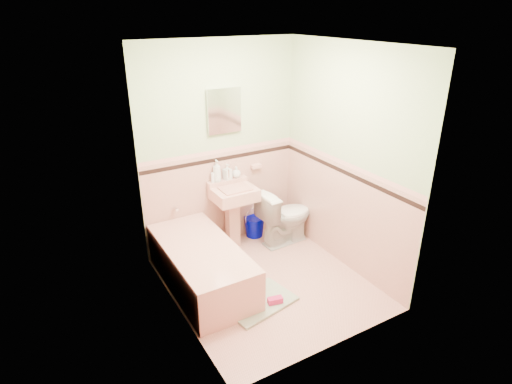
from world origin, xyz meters
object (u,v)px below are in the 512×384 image
toilet (285,216)px  shoe (275,300)px  medicine_cabinet (224,111)px  soap_bottle_mid (227,172)px  sink (235,218)px  soap_bottle_right (236,172)px  soap_bottle_left (217,171)px  bucket (254,226)px  bathtub (202,267)px

toilet → shoe: 1.34m
medicine_cabinet → soap_bottle_mid: (0.00, -0.03, -0.74)m
sink → toilet: sink is taller
sink → soap_bottle_right: soap_bottle_right is taller
soap_bottle_left → soap_bottle_mid: soap_bottle_left is taller
soap_bottle_mid → bucket: soap_bottle_mid is taller
sink → bucket: (0.36, 0.13, -0.27)m
soap_bottle_left → soap_bottle_right: (0.26, 0.00, -0.07)m
bucket → sink: bearing=-159.4°
soap_bottle_right → shoe: (-0.31, -1.40, -0.87)m
toilet → soap_bottle_right: bearing=49.7°
toilet → medicine_cabinet: bearing=53.9°
soap_bottle_right → bucket: bearing=-11.1°
medicine_cabinet → bucket: 1.61m
medicine_cabinet → soap_bottle_mid: medicine_cabinet is taller
soap_bottle_left → toilet: 1.05m
toilet → bucket: bearing=35.5°
soap_bottle_right → bucket: (0.23, -0.05, -0.80)m
bathtub → toilet: 1.35m
soap_bottle_mid → soap_bottle_left: bearing=180.0°
soap_bottle_left → bucket: 0.99m
sink → toilet: (0.62, -0.19, -0.04)m
medicine_cabinet → bucket: bearing=-11.8°
bathtub → soap_bottle_mid: 1.23m
bathtub → sink: (0.68, 0.53, 0.18)m
bathtub → soap_bottle_mid: bearing=46.0°
bathtub → bucket: size_ratio=5.57×
sink → bucket: sink is taller
soap_bottle_mid → toilet: bearing=-31.2°
soap_bottle_left → shoe: (-0.05, -1.40, -0.94)m
medicine_cabinet → toilet: medicine_cabinet is taller
soap_bottle_left → toilet: size_ratio=0.37×
medicine_cabinet → bucket: medicine_cabinet is taller
soap_bottle_right → shoe: 1.68m
shoe → soap_bottle_mid: bearing=94.5°
sink → bucket: 0.47m
medicine_cabinet → soap_bottle_left: size_ratio=1.91×
soap_bottle_left → soap_bottle_mid: 0.14m
medicine_cabinet → shoe: bearing=-97.2°
medicine_cabinet → toilet: 1.53m
soap_bottle_right → soap_bottle_left: bearing=180.0°
soap_bottle_mid → shoe: soap_bottle_mid is taller
bathtub → soap_bottle_mid: size_ratio=7.68×
soap_bottle_right → shoe: soap_bottle_right is taller
soap_bottle_mid → soap_bottle_right: 0.13m
soap_bottle_left → soap_bottle_mid: size_ratio=1.38×
shoe → soap_bottle_right: bearing=89.6°
sink → soap_bottle_left: 0.63m
sink → toilet: size_ratio=1.11×
soap_bottle_right → toilet: soap_bottle_right is taller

